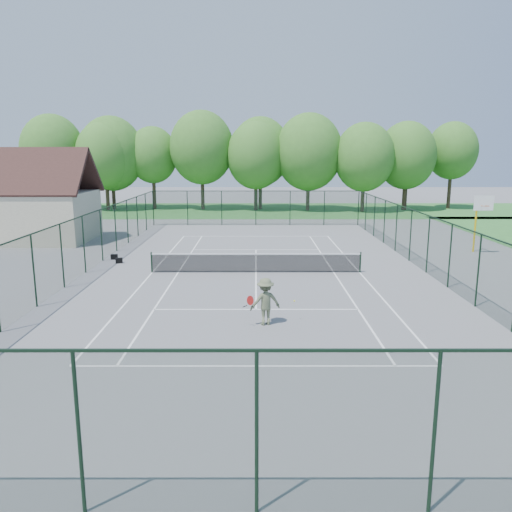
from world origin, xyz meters
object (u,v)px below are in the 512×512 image
object	(u,v)px
tennis_net	(256,262)
tennis_player	(265,301)
sports_bag_a	(114,257)
basketball_goal	(480,213)

from	to	relation	value
tennis_net	tennis_player	xyz separation A→B (m)	(0.33, -8.19, 0.30)
sports_bag_a	tennis_player	size ratio (longest dim) A/B	0.19
sports_bag_a	tennis_player	bearing A→B (deg)	-53.41
basketball_goal	tennis_player	distance (m)	19.19
basketball_goal	tennis_player	world-z (taller)	basketball_goal
basketball_goal	sports_bag_a	world-z (taller)	basketball_goal
basketball_goal	tennis_player	xyz separation A→B (m)	(-13.61, -13.43, -1.70)
basketball_goal	sports_bag_a	bearing A→B (deg)	-175.23
tennis_player	sports_bag_a	bearing A→B (deg)	127.17
basketball_goal	tennis_player	size ratio (longest dim) A/B	1.82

